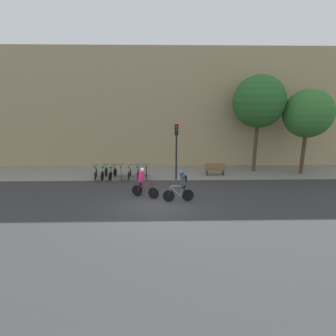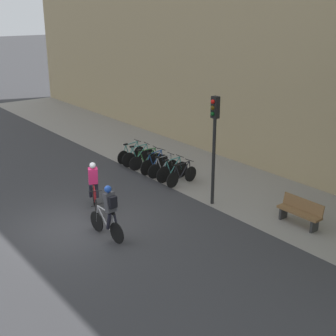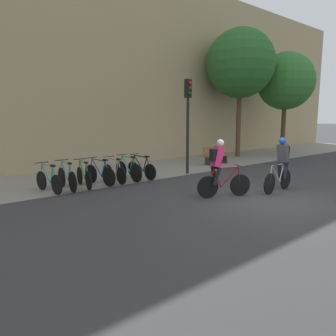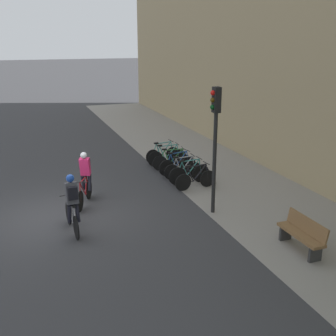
% 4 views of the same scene
% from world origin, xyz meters
% --- Properties ---
extents(ground, '(200.00, 200.00, 0.00)m').
position_xyz_m(ground, '(0.00, 0.00, 0.00)').
color(ground, '#333335').
extents(kerb_strip, '(44.00, 4.50, 0.01)m').
position_xyz_m(kerb_strip, '(0.00, 6.75, 0.00)').
color(kerb_strip, gray).
rests_on(kerb_strip, ground).
extents(building_facade, '(44.00, 0.60, 9.91)m').
position_xyz_m(building_facade, '(0.00, 9.30, 4.96)').
color(building_facade, tan).
rests_on(building_facade, ground).
extents(cyclist_pink, '(1.62, 0.78, 1.78)m').
position_xyz_m(cyclist_pink, '(-0.88, 1.06, 0.95)').
color(cyclist_pink, black).
rests_on(cyclist_pink, ground).
extents(cyclist_grey, '(1.76, 0.46, 1.78)m').
position_xyz_m(cyclist_grey, '(1.37, 0.34, 0.95)').
color(cyclist_grey, black).
rests_on(cyclist_grey, ground).
extents(parked_bike_0, '(0.46, 1.62, 0.95)m').
position_xyz_m(parked_bike_0, '(-4.58, 5.08, 0.39)').
color(parked_bike_0, black).
rests_on(parked_bike_0, ground).
extents(parked_bike_1, '(0.46, 1.74, 0.98)m').
position_xyz_m(parked_bike_1, '(-3.96, 5.08, 0.41)').
color(parked_bike_1, black).
rests_on(parked_bike_1, ground).
extents(parked_bike_2, '(0.46, 1.68, 0.95)m').
position_xyz_m(parked_bike_2, '(-3.35, 5.08, 0.39)').
color(parked_bike_2, black).
rests_on(parked_bike_2, ground).
extents(parked_bike_3, '(0.46, 1.69, 0.98)m').
position_xyz_m(parked_bike_3, '(-2.73, 5.08, 0.40)').
color(parked_bike_3, black).
rests_on(parked_bike_3, ground).
extents(parked_bike_4, '(0.46, 1.59, 0.95)m').
position_xyz_m(parked_bike_4, '(-2.12, 5.08, 0.39)').
color(parked_bike_4, black).
rests_on(parked_bike_4, ground).
extents(parked_bike_5, '(0.46, 1.68, 0.99)m').
position_xyz_m(parked_bike_5, '(-1.50, 5.08, 0.41)').
color(parked_bike_5, black).
rests_on(parked_bike_5, ground).
extents(parked_bike_6, '(0.46, 1.67, 0.95)m').
position_xyz_m(parked_bike_6, '(-0.88, 5.08, 0.39)').
color(parked_bike_6, black).
rests_on(parked_bike_6, ground).
extents(traffic_light_pole, '(0.26, 0.30, 3.97)m').
position_xyz_m(traffic_light_pole, '(1.30, 4.72, 2.73)').
color(traffic_light_pole, black).
rests_on(traffic_light_pole, ground).
extents(bench, '(1.56, 0.44, 0.89)m').
position_xyz_m(bench, '(4.36, 5.82, 0.47)').
color(bench, brown).
rests_on(bench, ground).
extents(street_tree_0, '(4.03, 4.03, 7.54)m').
position_xyz_m(street_tree_0, '(7.80, 7.08, 5.51)').
color(street_tree_0, '#4C3823').
rests_on(street_tree_0, ground).
extents(street_tree_1, '(3.60, 3.60, 6.46)m').
position_xyz_m(street_tree_1, '(11.21, 6.11, 4.64)').
color(street_tree_1, '#4C3823').
rests_on(street_tree_1, ground).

